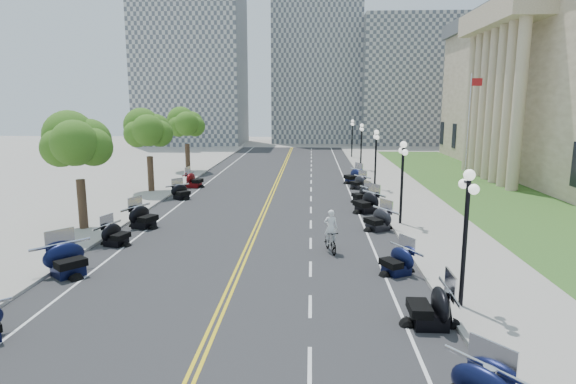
{
  "coord_description": "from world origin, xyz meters",
  "views": [
    {
      "loc": [
        3.19,
        -24.53,
        7.34
      ],
      "look_at": [
        1.8,
        4.04,
        2.0
      ],
      "focal_mm": 30.0,
      "sensor_mm": 36.0,
      "label": 1
    }
  ],
  "objects": [
    {
      "name": "lane_dash_18",
      "position": [
        3.2,
        48.0,
        0.01
      ],
      "size": [
        0.12,
        2.0,
        0.0
      ],
      "primitive_type": "cube",
      "color": "white",
      "rests_on": "road"
    },
    {
      "name": "street_lamp_1",
      "position": [
        8.6,
        -8.0,
        2.6
      ],
      "size": [
        0.5,
        1.2,
        4.9
      ],
      "primitive_type": null,
      "color": "black",
      "rests_on": "sidewalk_north"
    },
    {
      "name": "motorcycle_s_5",
      "position": [
        -6.94,
        -0.83,
        0.65
      ],
      "size": [
        2.29,
        2.29,
        1.29
      ],
      "primitive_type": null,
      "rotation": [
        0.0,
        0.0,
        1.29
      ],
      "color": "black",
      "rests_on": "road"
    },
    {
      "name": "lane_dash_9",
      "position": [
        3.2,
        12.0,
        0.01
      ],
      "size": [
        0.12,
        2.0,
        0.0
      ],
      "primitive_type": "cube",
      "color": "white",
      "rests_on": "road"
    },
    {
      "name": "motorcycle_n_4",
      "position": [
        6.93,
        -4.43,
        0.66
      ],
      "size": [
        2.55,
        2.55,
        1.32
      ],
      "primitive_type": null,
      "rotation": [
        0.0,
        0.0,
        -1.07
      ],
      "color": "black",
      "rests_on": "road"
    },
    {
      "name": "bicycle",
      "position": [
        4.18,
        -1.49,
        0.57
      ],
      "size": [
        0.96,
        1.98,
        1.14
      ],
      "primitive_type": "imported",
      "rotation": [
        0.0,
        0.0,
        0.23
      ],
      "color": "#A51414",
      "rests_on": "road"
    },
    {
      "name": "motorcycle_s_4",
      "position": [
        -7.22,
        -5.31,
        0.78
      ],
      "size": [
        3.16,
        3.16,
        1.57
      ],
      "primitive_type": null,
      "rotation": [
        0.0,
        0.0,
        0.86
      ],
      "color": "black",
      "rests_on": "road"
    },
    {
      "name": "edge_line_north",
      "position": [
        6.4,
        10.0,
        0.01
      ],
      "size": [
        0.12,
        90.0,
        0.0
      ],
      "primitive_type": "cube",
      "color": "white",
      "rests_on": "road"
    },
    {
      "name": "lane_dash_11",
      "position": [
        3.2,
        20.0,
        0.01
      ],
      "size": [
        0.12,
        2.0,
        0.0
      ],
      "primitive_type": "cube",
      "color": "white",
      "rests_on": "road"
    },
    {
      "name": "street_lamp_5",
      "position": [
        8.6,
        40.0,
        2.6
      ],
      "size": [
        0.5,
        1.2,
        4.9
      ],
      "primitive_type": null,
      "color": "black",
      "rests_on": "sidewalk_north"
    },
    {
      "name": "motorcycle_n_8",
      "position": [
        6.93,
        10.94,
        0.64
      ],
      "size": [
        2.4,
        2.4,
        1.28
      ],
      "primitive_type": null,
      "rotation": [
        0.0,
        0.0,
        -1.17
      ],
      "color": "black",
      "rests_on": "road"
    },
    {
      "name": "motorcycle_n_7",
      "position": [
        6.93,
        7.43,
        0.78
      ],
      "size": [
        3.03,
        3.03,
        1.57
      ],
      "primitive_type": null,
      "rotation": [
        0.0,
        0.0,
        -1.08
      ],
      "color": "black",
      "rests_on": "road"
    },
    {
      "name": "lane_dash_17",
      "position": [
        3.2,
        44.0,
        0.01
      ],
      "size": [
        0.12,
        2.0,
        0.0
      ],
      "primitive_type": "cube",
      "color": "white",
      "rests_on": "road"
    },
    {
      "name": "street_lamp_2",
      "position": [
        8.6,
        4.0,
        2.6
      ],
      "size": [
        0.5,
        1.2,
        4.9
      ],
      "primitive_type": null,
      "color": "black",
      "rests_on": "sidewalk_north"
    },
    {
      "name": "lane_dash_14",
      "position": [
        3.2,
        32.0,
        0.01
      ],
      "size": [
        0.12,
        2.0,
        0.0
      ],
      "primitive_type": "cube",
      "color": "white",
      "rests_on": "road"
    },
    {
      "name": "distant_block_a",
      "position": [
        -18.0,
        62.0,
        13.0
      ],
      "size": [
        18.0,
        14.0,
        26.0
      ],
      "primitive_type": "cube",
      "color": "gray",
      "rests_on": "ground"
    },
    {
      "name": "motorcycle_n_3",
      "position": [
        7.17,
        -9.37,
        0.76
      ],
      "size": [
        2.2,
        2.2,
        1.52
      ],
      "primitive_type": null,
      "rotation": [
        0.0,
        0.0,
        -1.58
      ],
      "color": "black",
      "rests_on": "road"
    },
    {
      "name": "distant_block_c",
      "position": [
        22.0,
        65.0,
        11.0
      ],
      "size": [
        20.0,
        14.0,
        22.0
      ],
      "primitive_type": "cube",
      "color": "gray",
      "rests_on": "ground"
    },
    {
      "name": "distant_block_b",
      "position": [
        4.0,
        68.0,
        15.0
      ],
      "size": [
        16.0,
        12.0,
        30.0
      ],
      "primitive_type": "cube",
      "color": "gray",
      "rests_on": "ground"
    },
    {
      "name": "tree_2",
      "position": [
        -10.0,
        2.0,
        4.75
      ],
      "size": [
        4.8,
        4.8,
        9.2
      ],
      "primitive_type": null,
      "color": "#235619",
      "rests_on": "sidewalk_south"
    },
    {
      "name": "motorcycle_s_6",
      "position": [
        -6.73,
        2.76,
        0.74
      ],
      "size": [
        2.76,
        2.76,
        1.48
      ],
      "primitive_type": null,
      "rotation": [
        0.0,
        0.0,
        1.18
      ],
      "color": "black",
      "rests_on": "road"
    },
    {
      "name": "road",
      "position": [
        0.0,
        10.0,
        0.0
      ],
      "size": [
        16.0,
        90.0,
        0.01
      ],
      "primitive_type": "cube",
      "color": "#333335",
      "rests_on": "ground"
    },
    {
      "name": "lane_dash_6",
      "position": [
        3.2,
        0.0,
        0.01
      ],
      "size": [
        0.12,
        2.0,
        0.0
      ],
      "primitive_type": "cube",
      "color": "white",
      "rests_on": "road"
    },
    {
      "name": "tree_4",
      "position": [
        -10.0,
        26.0,
        4.75
      ],
      "size": [
        4.8,
        4.8,
        9.2
      ],
      "primitive_type": null,
      "color": "#235619",
      "rests_on": "sidewalk_south"
    },
    {
      "name": "lane_dash_16",
      "position": [
        3.2,
        40.0,
        0.01
      ],
      "size": [
        0.12,
        2.0,
        0.0
      ],
      "primitive_type": "cube",
      "color": "white",
      "rests_on": "road"
    },
    {
      "name": "sidewalk_south",
      "position": [
        -10.5,
        10.0,
        0.07
      ],
      "size": [
        5.0,
        90.0,
        0.15
      ],
      "primitive_type": "cube",
      "color": "#9E9991",
      "rests_on": "ground"
    },
    {
      "name": "motorcycle_n_9",
      "position": [
        7.23,
        16.58,
        0.64
      ],
      "size": [
        2.53,
        2.53,
        1.27
      ],
      "primitive_type": null,
      "rotation": [
        0.0,
        0.0,
        -0.96
      ],
      "color": "black",
      "rests_on": "road"
    },
    {
      "name": "lane_dash_10",
      "position": [
        3.2,
        16.0,
        0.01
      ],
      "size": [
        0.12,
        2.0,
        0.0
      ],
      "primitive_type": "cube",
      "color": "white",
      "rests_on": "road"
    },
    {
      "name": "lawn",
      "position": [
        17.5,
        18.0,
        0.05
      ],
      "size": [
        9.0,
        60.0,
        0.1
      ],
      "primitive_type": "cube",
      "color": "#356023",
      "rests_on": "ground"
    },
    {
      "name": "street_lamp_4",
      "position": [
        8.6,
        28.0,
        2.6
      ],
      "size": [
        0.5,
        1.2,
        4.9
      ],
      "primitive_type": null,
      "color": "black",
      "rests_on": "sidewalk_north"
    },
    {
      "name": "motorcycle_s_9",
      "position": [
        -7.05,
        16.6,
        0.73
      ],
      "size": [
        2.4,
        2.4,
        1.45
      ],
      "primitive_type": null,
      "rotation": [
        0.0,
        0.0,
        1.4
      ],
      "color": "#590A0C",
      "rests_on": "road"
    },
    {
      "name": "lane_dash_12",
      "position": [
        3.2,
        24.0,
        0.01
      ],
      "size": [
        0.12,
        2.0,
        0.0
      ],
      "primitive_type": "cube",
      "color": "white",
      "rests_on": "road"
    },
    {
      "name": "centerline_yellow_a",
      "position": [
        -0.12,
        10.0,
        0.01
      ],
      "size": [
        0.12,
        90.0,
        0.0
      ],
      "primitive_type": "cube",
      "color": "yellow",
      "rests_on": "road"
    },
    {
      "name": "street_lamp_3",
      "position": [
        8.6,
        16.0,
        2.6
      ],
      "size": [
        0.5,
        1.2,
        4.9
      ],
      "primitive_type": null,
      "color": "black",
      "rests_on": "sidewalk_north"
    },
    {
      "name": "edge_line_south",
      "position": [
        -6.4,
        10.0,
        0.01
      ],
      "size": [
        0.12,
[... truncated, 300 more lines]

